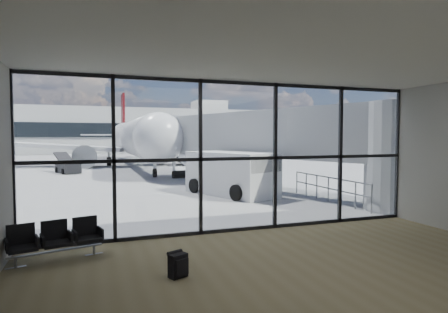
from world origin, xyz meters
TOP-DOWN VIEW (x-y plane):
  - ground at (0.00, 40.00)m, footprint 220.00×220.00m
  - lounge_shell at (0.00, -4.80)m, footprint 12.02×8.01m
  - glass_curtain_wall at (0.00, 0.00)m, footprint 12.10×0.12m
  - jet_bridge at (4.90, 7.07)m, footprint 8.00×16.50m
  - apron_railing at (5.60, 3.50)m, footprint 0.06×5.46m
  - far_terminal at (-0.59, 61.97)m, footprint 80.00×12.20m
  - tree_4 at (-21.00, 72.00)m, footprint 5.61×5.61m
  - tree_5 at (-15.00, 72.00)m, footprint 6.27×6.27m
  - seating_row at (-4.98, -1.04)m, footprint 2.04×1.04m
  - backpack at (-2.53, -3.08)m, footprint 0.42×0.42m
  - airliner at (-0.08, 29.24)m, footprint 29.83×34.48m
  - service_van at (2.34, 6.76)m, footprint 3.71×5.26m
  - belt_loader at (-6.06, 21.48)m, footprint 2.26×3.67m
  - traffic_cone_a at (1.96, 11.36)m, footprint 0.41×0.41m
  - traffic_cone_b at (4.00, 9.78)m, footprint 0.42×0.42m
  - traffic_cone_c at (4.26, 15.50)m, footprint 0.45×0.45m

SIDE VIEW (x-z plane):
  - ground at x=0.00m, z-range 0.00..0.00m
  - backpack at x=-2.53m, z-range -0.01..0.52m
  - traffic_cone_a at x=1.96m, z-range -0.01..0.58m
  - traffic_cone_b at x=4.00m, z-range -0.01..0.58m
  - traffic_cone_c at x=4.26m, z-range -0.02..0.62m
  - seating_row at x=-4.98m, z-range 0.05..0.95m
  - belt_loader at x=-6.06m, z-range -0.26..1.34m
  - apron_railing at x=5.60m, z-range 0.16..1.27m
  - service_van at x=2.34m, z-range 0.03..2.13m
  - glass_curtain_wall at x=0.00m, z-range 0.00..4.50m
  - lounge_shell at x=0.00m, z-range 0.40..4.91m
  - airliner at x=-0.08m, z-range -1.74..7.15m
  - jet_bridge at x=4.90m, z-range 0.59..4.92m
  - far_terminal at x=-0.59m, z-range -1.29..9.71m
  - tree_4 at x=-21.00m, z-range 1.22..9.29m
  - tree_5 at x=-15.00m, z-range 1.36..10.39m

